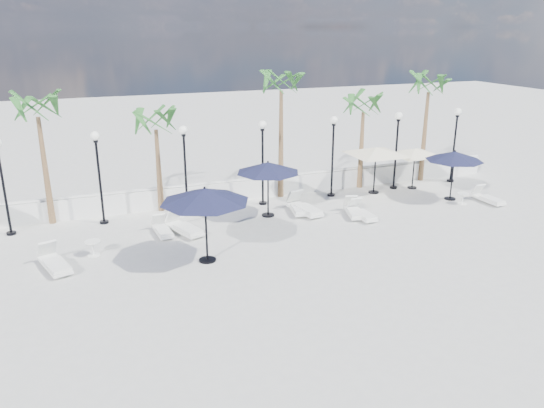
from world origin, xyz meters
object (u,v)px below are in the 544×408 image
object	(u,v)px
parasol_navy_mid	(268,168)
lounger_2	(184,227)
lounger_0	(162,229)
lounger_7	(488,198)
lounger_3	(304,207)
parasol_navy_left	(205,196)
parasol_cream_sq_b	(415,149)
parasol_navy_right	(455,156)
lounger_5	(298,207)
lounger_4	(354,211)
lounger_1	(54,262)
lounger_6	(362,213)
parasol_cream_sq_a	(376,148)

from	to	relation	value
parasol_navy_mid	lounger_2	bearing A→B (deg)	-169.41
lounger_0	lounger_2	size ratio (longest dim) A/B	0.79
lounger_7	lounger_3	bearing A→B (deg)	166.55
lounger_0	lounger_2	xyz separation A→B (m)	(0.83, -0.16, 0.05)
parasol_navy_left	parasol_cream_sq_b	xyz separation A→B (m)	(11.83, 4.86, -0.35)
lounger_2	parasol_navy_right	bearing A→B (deg)	-20.54
lounger_2	lounger_5	size ratio (longest dim) A/B	1.07
parasol_navy_mid	parasol_cream_sq_b	distance (m)	8.33
parasol_navy_left	parasol_cream_sq_b	distance (m)	12.79
lounger_0	lounger_4	bearing A→B (deg)	-9.12
lounger_3	parasol_cream_sq_b	size ratio (longest dim) A/B	0.49
lounger_5	parasol_navy_right	xyz separation A→B (m)	(7.44, -0.90, 1.84)
lounger_1	parasol_navy_right	bearing A→B (deg)	-11.99
lounger_7	parasol_navy_right	bearing A→B (deg)	140.18
lounger_6	lounger_5	bearing A→B (deg)	143.24
lounger_7	parasol_navy_left	xyz separation A→B (m)	(-13.75, -1.67, 2.16)
parasol_navy_left	parasol_navy_right	size ratio (longest dim) A/B	1.16
lounger_0	lounger_2	world-z (taller)	lounger_2
parasol_navy_right	lounger_5	bearing A→B (deg)	173.09
lounger_1	parasol_cream_sq_b	bearing A→B (deg)	-4.56
parasol_navy_right	parasol_cream_sq_b	distance (m)	2.26
lounger_7	parasol_navy_mid	xyz separation A→B (m)	(-10.15, 1.92, 1.92)
lounger_0	parasol_navy_right	bearing A→B (deg)	-5.41
lounger_1	parasol_cream_sq_a	bearing A→B (deg)	-2.73
parasol_cream_sq_b	lounger_1	bearing A→B (deg)	-167.61
lounger_4	parasol_navy_mid	size ratio (longest dim) A/B	0.67
lounger_6	parasol_navy_right	distance (m)	5.57
parasol_navy_left	lounger_6	bearing A→B (deg)	14.82
parasol_navy_left	parasol_cream_sq_a	distance (m)	10.75
lounger_3	parasol_cream_sq_a	distance (m)	5.07
lounger_1	parasol_cream_sq_a	world-z (taller)	parasol_cream_sq_a
lounger_3	lounger_5	distance (m)	0.31
parasol_cream_sq_a	parasol_cream_sq_b	distance (m)	2.25
lounger_1	parasol_navy_left	distance (m)	5.51
lounger_0	parasol_navy_right	world-z (taller)	parasol_navy_right
lounger_6	parasol_cream_sq_a	xyz separation A→B (m)	(2.36, 2.95, 2.04)
lounger_2	parasol_navy_mid	size ratio (longest dim) A/B	0.77
lounger_3	parasol_navy_right	xyz separation A→B (m)	(7.24, -0.67, 1.82)
lounger_3	parasol_navy_mid	size ratio (longest dim) A/B	0.79
parasol_navy_left	parasol_cream_sq_a	size ratio (longest dim) A/B	0.62
lounger_4	parasol_cream_sq_a	xyz separation A→B (m)	(2.54, 2.56, 2.04)
lounger_5	lounger_6	size ratio (longest dim) A/B	1.12
lounger_2	parasol_navy_right	world-z (taller)	parasol_navy_right
lounger_6	parasol_navy_mid	xyz separation A→B (m)	(-3.64, 1.68, 1.92)
lounger_1	parasol_navy_mid	xyz separation A→B (m)	(8.54, 2.42, 1.89)
lounger_5	parasol_cream_sq_b	world-z (taller)	parasol_cream_sq_b
lounger_4	parasol_navy_right	distance (m)	5.70
lounger_3	lounger_2	bearing A→B (deg)	175.80
lounger_0	lounger_3	world-z (taller)	lounger_3
lounger_1	lounger_7	xyz separation A→B (m)	(18.70, 0.50, -0.03)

